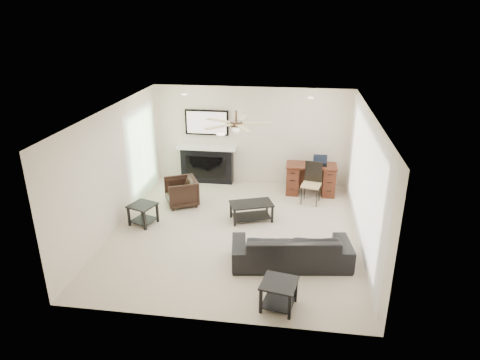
{
  "coord_description": "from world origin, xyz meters",
  "views": [
    {
      "loc": [
        1.17,
        -7.71,
        4.27
      ],
      "look_at": [
        0.04,
        0.3,
        1.02
      ],
      "focal_mm": 32.0,
      "sensor_mm": 36.0,
      "label": 1
    }
  ],
  "objects": [
    {
      "name": "room_shell",
      "position": [
        0.19,
        0.08,
        1.68
      ],
      "size": [
        5.5,
        5.54,
        2.52
      ],
      "color": "beige",
      "rests_on": "ground"
    },
    {
      "name": "sofa",
      "position": [
        1.16,
        -1.05,
        0.31
      ],
      "size": [
        2.2,
        1.11,
        0.62
      ],
      "primitive_type": "imported",
      "rotation": [
        0.0,
        0.0,
        3.28
      ],
      "color": "black",
      "rests_on": "ground"
    },
    {
      "name": "armchair",
      "position": [
        -1.44,
        1.1,
        0.32
      ],
      "size": [
        0.94,
        0.93,
        0.64
      ],
      "primitive_type": "imported",
      "rotation": [
        0.0,
        0.0,
        -1.1
      ],
      "color": "black",
      "rests_on": "ground"
    },
    {
      "name": "coffee_table",
      "position": [
        0.26,
        0.55,
        0.2
      ],
      "size": [
        1.02,
        0.78,
        0.4
      ],
      "primitive_type": "cube",
      "rotation": [
        0.0,
        0.0,
        0.35
      ],
      "color": "black",
      "rests_on": "ground"
    },
    {
      "name": "end_table_near",
      "position": [
        1.01,
        -2.3,
        0.23
      ],
      "size": [
        0.61,
        0.61,
        0.45
      ],
      "primitive_type": "cube",
      "rotation": [
        0.0,
        0.0,
        -0.19
      ],
      "color": "black",
      "rests_on": "ground"
    },
    {
      "name": "end_table_left",
      "position": [
        -1.99,
        0.05,
        0.23
      ],
      "size": [
        0.64,
        0.64,
        0.45
      ],
      "primitive_type": "cube",
      "rotation": [
        0.0,
        0.0,
        -0.34
      ],
      "color": "black",
      "rests_on": "ground"
    },
    {
      "name": "fireplace_unit",
      "position": [
        -1.15,
        2.58,
        0.95
      ],
      "size": [
        1.52,
        0.34,
        1.91
      ],
      "primitive_type": "cube",
      "color": "black",
      "rests_on": "ground"
    },
    {
      "name": "desk",
      "position": [
        1.53,
        2.17,
        0.38
      ],
      "size": [
        1.22,
        0.56,
        0.76
      ],
      "primitive_type": "cube",
      "color": "#411A10",
      "rests_on": "ground"
    },
    {
      "name": "desk_chair",
      "position": [
        1.53,
        1.62,
        0.48
      ],
      "size": [
        0.5,
        0.52,
        0.97
      ],
      "primitive_type": "cube",
      "rotation": [
        0.0,
        0.0,
        -0.21
      ],
      "color": "black",
      "rests_on": "ground"
    },
    {
      "name": "laptop",
      "position": [
        1.73,
        2.15,
        0.88
      ],
      "size": [
        0.33,
        0.24,
        0.23
      ],
      "primitive_type": "cube",
      "color": "black",
      "rests_on": "desk"
    }
  ]
}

